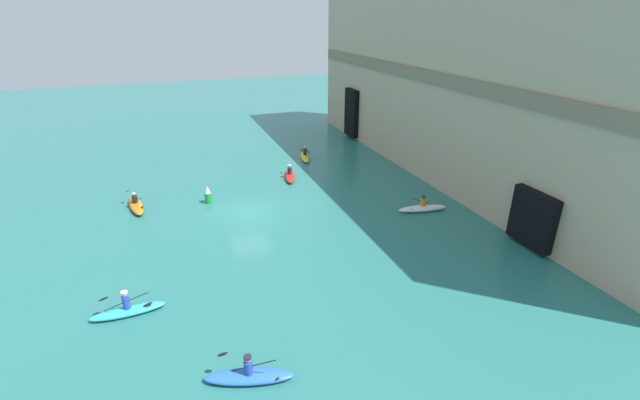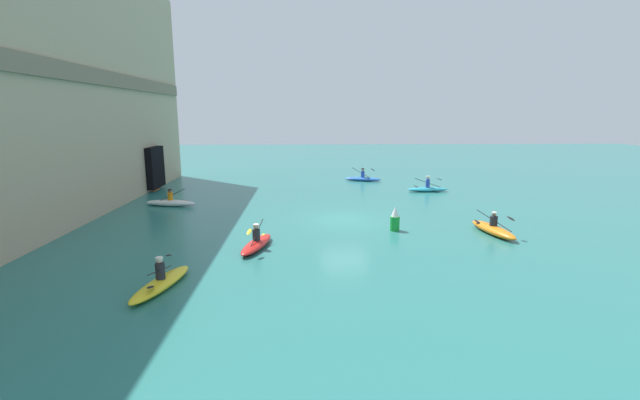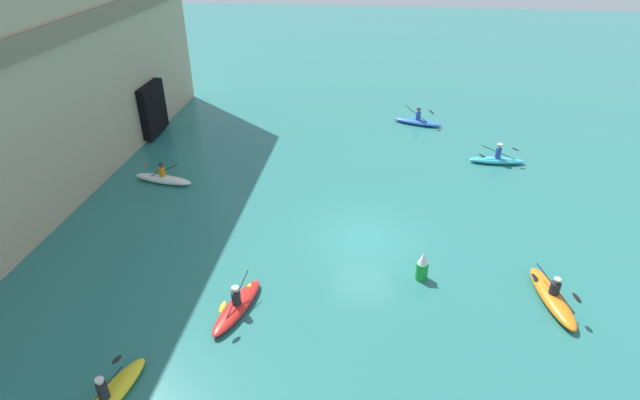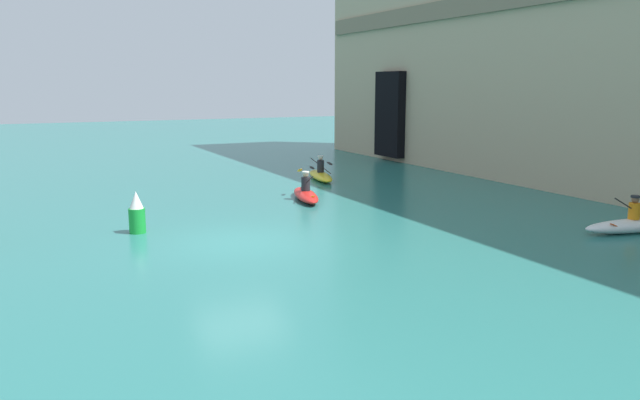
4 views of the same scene
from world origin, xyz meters
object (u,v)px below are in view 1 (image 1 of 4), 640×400
(marker_buoy, at_px, (208,195))
(kayak_blue, at_px, (249,376))
(kayak_red, at_px, (290,175))
(kayak_orange, at_px, (136,205))
(kayak_cyan, at_px, (128,310))
(kayak_white, at_px, (422,208))
(kayak_yellow, at_px, (305,156))

(marker_buoy, bearing_deg, kayak_blue, -2.07)
(kayak_red, relative_size, marker_buoy, 2.60)
(kayak_orange, relative_size, kayak_cyan, 1.13)
(kayak_white, distance_m, kayak_blue, 16.71)
(kayak_cyan, relative_size, kayak_red, 0.96)
(kayak_yellow, xyz_separation_m, kayak_red, (4.26, -2.69, 0.01))
(kayak_blue, distance_m, kayak_cyan, 6.79)
(kayak_white, bearing_deg, kayak_red, -44.49)
(kayak_blue, relative_size, kayak_red, 1.03)
(marker_buoy, bearing_deg, kayak_cyan, -23.73)
(kayak_white, height_order, kayak_orange, kayak_white)
(marker_buoy, bearing_deg, kayak_yellow, 126.63)
(kayak_orange, bearing_deg, kayak_red, -90.32)
(kayak_blue, height_order, kayak_red, kayak_blue)
(kayak_orange, distance_m, marker_buoy, 4.69)
(kayak_white, height_order, marker_buoy, marker_buoy)
(kayak_white, relative_size, marker_buoy, 2.69)
(kayak_white, xyz_separation_m, kayak_cyan, (4.50, -17.62, -0.01))
(kayak_orange, xyz_separation_m, kayak_red, (-1.83, 11.17, -0.03))
(kayak_white, xyz_separation_m, marker_buoy, (-6.25, -12.90, 0.33))
(kayak_white, distance_m, kayak_orange, 18.87)
(kayak_white, height_order, kayak_blue, kayak_blue)
(kayak_yellow, relative_size, kayak_red, 1.08)
(kayak_blue, distance_m, kayak_red, 20.06)
(kayak_yellow, distance_m, marker_buoy, 11.53)
(kayak_orange, bearing_deg, marker_buoy, -109.28)
(kayak_orange, bearing_deg, kayak_cyan, 169.80)
(kayak_yellow, distance_m, kayak_cyan, 22.49)
(kayak_blue, height_order, marker_buoy, marker_buoy)
(kayak_yellow, distance_m, kayak_orange, 15.14)
(kayak_yellow, distance_m, kayak_blue, 25.02)
(kayak_white, bearing_deg, kayak_blue, 46.16)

